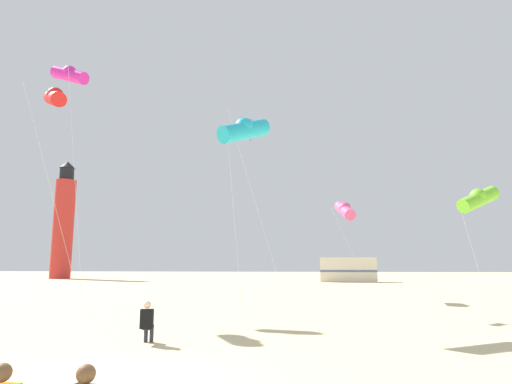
{
  "coord_description": "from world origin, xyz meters",
  "views": [
    {
      "loc": [
        3.51,
        -7.72,
        2.2
      ],
      "look_at": [
        1.72,
        13.55,
        5.65
      ],
      "focal_mm": 30.72,
      "sensor_mm": 36.0,
      "label": 1
    }
  ],
  "objects_px": {
    "kite_tube_magenta": "(70,75)",
    "kite_tube_scarlet": "(55,98)",
    "rv_van_cream": "(348,270)",
    "kite_tube_lime": "(478,199)",
    "kite_tube_rainbow": "(345,210)",
    "kite_flyer_standing": "(147,321)",
    "kite_diamond_violet": "(251,127)",
    "kite_tube_cyan": "(244,130)",
    "lighthouse_distant": "(63,223)"
  },
  "relations": [
    {
      "from": "kite_tube_lime",
      "to": "kite_tube_magenta",
      "type": "height_order",
      "value": "kite_tube_magenta"
    },
    {
      "from": "kite_flyer_standing",
      "to": "kite_tube_scarlet",
      "type": "xyz_separation_m",
      "value": [
        -7.03,
        6.55,
        9.26
      ]
    },
    {
      "from": "kite_tube_lime",
      "to": "kite_tube_rainbow",
      "type": "bearing_deg",
      "value": 134.42
    },
    {
      "from": "kite_tube_rainbow",
      "to": "kite_flyer_standing",
      "type": "bearing_deg",
      "value": -115.22
    },
    {
      "from": "kite_tube_scarlet",
      "to": "lighthouse_distant",
      "type": "xyz_separation_m",
      "value": [
        -21.54,
        41.02,
        -2.03
      ]
    },
    {
      "from": "kite_flyer_standing",
      "to": "kite_tube_scarlet",
      "type": "relative_size",
      "value": 0.11
    },
    {
      "from": "kite_tube_magenta",
      "to": "kite_tube_scarlet",
      "type": "height_order",
      "value": "kite_tube_magenta"
    },
    {
      "from": "kite_tube_cyan",
      "to": "rv_van_cream",
      "type": "height_order",
      "value": "kite_tube_cyan"
    },
    {
      "from": "kite_diamond_violet",
      "to": "kite_tube_magenta",
      "type": "height_order",
      "value": "kite_tube_magenta"
    },
    {
      "from": "kite_flyer_standing",
      "to": "lighthouse_distant",
      "type": "xyz_separation_m",
      "value": [
        -28.58,
        47.57,
        7.22
      ]
    },
    {
      "from": "kite_tube_scarlet",
      "to": "kite_tube_rainbow",
      "type": "bearing_deg",
      "value": 32.07
    },
    {
      "from": "kite_tube_lime",
      "to": "kite_tube_scarlet",
      "type": "bearing_deg",
      "value": -171.1
    },
    {
      "from": "kite_tube_lime",
      "to": "kite_tube_magenta",
      "type": "xyz_separation_m",
      "value": [
        -21.23,
        0.04,
        7.22
      ]
    },
    {
      "from": "kite_tube_rainbow",
      "to": "kite_tube_cyan",
      "type": "bearing_deg",
      "value": -115.21
    },
    {
      "from": "kite_tube_magenta",
      "to": "kite_tube_rainbow",
      "type": "relative_size",
      "value": 2.13
    },
    {
      "from": "rv_van_cream",
      "to": "kite_tube_lime",
      "type": "bearing_deg",
      "value": -80.52
    },
    {
      "from": "kite_flyer_standing",
      "to": "rv_van_cream",
      "type": "xyz_separation_m",
      "value": [
        10.39,
        40.31,
        0.78
      ]
    },
    {
      "from": "kite_tube_lime",
      "to": "rv_van_cream",
      "type": "relative_size",
      "value": 0.91
    },
    {
      "from": "kite_tube_lime",
      "to": "kite_tube_rainbow",
      "type": "distance_m",
      "value": 8.19
    },
    {
      "from": "kite_tube_rainbow",
      "to": "lighthouse_distant",
      "type": "xyz_separation_m",
      "value": [
        -35.9,
        32.03,
        2.35
      ]
    },
    {
      "from": "kite_diamond_violet",
      "to": "kite_tube_magenta",
      "type": "relative_size",
      "value": 0.76
    },
    {
      "from": "kite_diamond_violet",
      "to": "rv_van_cream",
      "type": "distance_m",
      "value": 32.12
    },
    {
      "from": "kite_diamond_violet",
      "to": "kite_tube_lime",
      "type": "bearing_deg",
      "value": -3.65
    },
    {
      "from": "kite_tube_magenta",
      "to": "kite_tube_rainbow",
      "type": "xyz_separation_m",
      "value": [
        15.5,
        5.8,
        -7.01
      ]
    },
    {
      "from": "kite_flyer_standing",
      "to": "kite_tube_rainbow",
      "type": "xyz_separation_m",
      "value": [
        7.32,
        15.54,
        4.87
      ]
    },
    {
      "from": "kite_flyer_standing",
      "to": "kite_tube_scarlet",
      "type": "height_order",
      "value": "kite_tube_scarlet"
    },
    {
      "from": "kite_diamond_violet",
      "to": "kite_tube_rainbow",
      "type": "height_order",
      "value": "kite_diamond_violet"
    },
    {
      "from": "kite_flyer_standing",
      "to": "lighthouse_distant",
      "type": "distance_m",
      "value": 55.96
    },
    {
      "from": "kite_flyer_standing",
      "to": "kite_tube_rainbow",
      "type": "bearing_deg",
      "value": -121.98
    },
    {
      "from": "kite_tube_scarlet",
      "to": "kite_tube_lime",
      "type": "bearing_deg",
      "value": 8.9
    },
    {
      "from": "kite_tube_scarlet",
      "to": "kite_tube_cyan",
      "type": "distance_m",
      "value": 9.71
    },
    {
      "from": "kite_flyer_standing",
      "to": "kite_tube_magenta",
      "type": "bearing_deg",
      "value": -56.75
    },
    {
      "from": "kite_tube_cyan",
      "to": "lighthouse_distant",
      "type": "bearing_deg",
      "value": 125.55
    },
    {
      "from": "kite_tube_lime",
      "to": "kite_diamond_violet",
      "type": "bearing_deg",
      "value": 176.35
    },
    {
      "from": "kite_diamond_violet",
      "to": "kite_tube_scarlet",
      "type": "distance_m",
      "value": 9.69
    },
    {
      "from": "kite_diamond_violet",
      "to": "kite_tube_cyan",
      "type": "relative_size",
      "value": 1.24
    },
    {
      "from": "kite_tube_rainbow",
      "to": "rv_van_cream",
      "type": "distance_m",
      "value": 25.29
    },
    {
      "from": "kite_tube_lime",
      "to": "kite_diamond_violet",
      "type": "xyz_separation_m",
      "value": [
        -11.2,
        0.71,
        4.16
      ]
    },
    {
      "from": "kite_tube_lime",
      "to": "lighthouse_distant",
      "type": "height_order",
      "value": "lighthouse_distant"
    },
    {
      "from": "kite_diamond_violet",
      "to": "kite_tube_magenta",
      "type": "distance_m",
      "value": 10.5
    },
    {
      "from": "kite_flyer_standing",
      "to": "kite_tube_lime",
      "type": "height_order",
      "value": "kite_tube_lime"
    },
    {
      "from": "kite_diamond_violet",
      "to": "kite_tube_cyan",
      "type": "distance_m",
      "value": 6.18
    },
    {
      "from": "kite_tube_lime",
      "to": "kite_tube_magenta",
      "type": "distance_m",
      "value": 22.42
    },
    {
      "from": "kite_tube_magenta",
      "to": "kite_flyer_standing",
      "type": "bearing_deg",
      "value": -49.99
    },
    {
      "from": "kite_tube_lime",
      "to": "kite_diamond_violet",
      "type": "height_order",
      "value": "kite_diamond_violet"
    },
    {
      "from": "kite_tube_lime",
      "to": "kite_tube_cyan",
      "type": "xyz_separation_m",
      "value": [
        -10.9,
        -5.13,
        2.16
      ]
    },
    {
      "from": "kite_tube_scarlet",
      "to": "rv_van_cream",
      "type": "relative_size",
      "value": 1.6
    },
    {
      "from": "kite_tube_lime",
      "to": "kite_tube_cyan",
      "type": "distance_m",
      "value": 12.24
    },
    {
      "from": "lighthouse_distant",
      "to": "kite_tube_rainbow",
      "type": "bearing_deg",
      "value": -41.74
    },
    {
      "from": "kite_tube_magenta",
      "to": "kite_tube_rainbow",
      "type": "height_order",
      "value": "kite_tube_magenta"
    }
  ]
}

